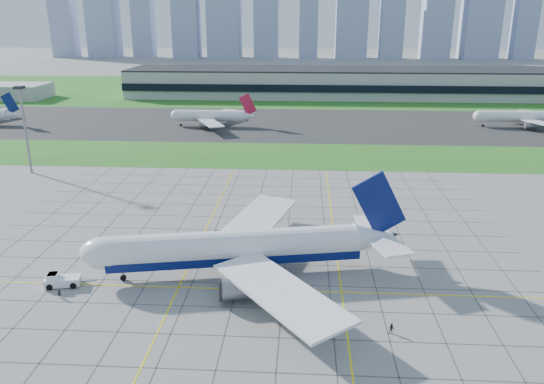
% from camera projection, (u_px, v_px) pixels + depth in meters
% --- Properties ---
extents(ground, '(1400.00, 1400.00, 0.00)m').
position_uv_depth(ground, '(238.00, 284.00, 92.72)').
color(ground, gray).
rests_on(ground, ground).
extents(grass_median, '(700.00, 35.00, 0.04)m').
position_uv_depth(grass_median, '(270.00, 155.00, 177.94)').
color(grass_median, '#22651D').
rests_on(grass_median, ground).
extents(asphalt_taxiway, '(700.00, 75.00, 0.04)m').
position_uv_depth(asphalt_taxiway, '(279.00, 124.00, 230.02)').
color(asphalt_taxiway, '#383838').
rests_on(asphalt_taxiway, ground).
extents(grass_far, '(700.00, 145.00, 0.04)m').
position_uv_depth(grass_far, '(287.00, 90.00, 334.18)').
color(grass_far, '#22651D').
rests_on(grass_far, ground).
extents(apron_markings, '(120.00, 130.00, 0.03)m').
position_uv_depth(apron_markings, '(247.00, 256.00, 103.19)').
color(apron_markings, '#474744').
rests_on(apron_markings, ground).
extents(terminal, '(260.00, 43.00, 15.80)m').
position_uv_depth(terminal, '(355.00, 83.00, 305.58)').
color(terminal, '#B7B7B2').
rests_on(terminal, ground).
extents(service_block, '(50.00, 25.00, 8.00)m').
position_uv_depth(service_block, '(2.00, 91.00, 299.58)').
color(service_block, '#B7B7B2').
rests_on(service_block, ground).
extents(light_mast, '(2.50, 2.50, 25.60)m').
position_uv_depth(light_mast, '(24.00, 119.00, 153.21)').
color(light_mast, gray).
rests_on(light_mast, ground).
extents(city_skyline, '(523.00, 32.40, 160.00)m').
position_uv_depth(city_skyline, '(288.00, 1.00, 566.95)').
color(city_skyline, '#94A2C2').
rests_on(city_skyline, ground).
extents(airliner, '(58.00, 58.22, 18.42)m').
position_uv_depth(airliner, '(237.00, 248.00, 94.76)').
color(airliner, white).
rests_on(airliner, ground).
extents(pushback_tug, '(8.76, 3.94, 2.40)m').
position_uv_depth(pushback_tug, '(61.00, 280.00, 91.67)').
color(pushback_tug, white).
rests_on(pushback_tug, ground).
extents(crew_near, '(0.69, 0.66, 1.58)m').
position_uv_depth(crew_near, '(59.00, 293.00, 87.93)').
color(crew_near, black).
rests_on(crew_near, ground).
extents(crew_far, '(0.91, 0.76, 1.69)m').
position_uv_depth(crew_far, '(392.00, 329.00, 77.80)').
color(crew_far, black).
rests_on(crew_far, ground).
extents(distant_jet_1, '(34.17, 42.66, 14.08)m').
position_uv_depth(distant_jet_1, '(212.00, 116.00, 223.38)').
color(distant_jet_1, white).
rests_on(distant_jet_1, ground).
extents(distant_jet_2, '(45.43, 42.66, 14.08)m').
position_uv_depth(distant_jet_2, '(528.00, 117.00, 221.47)').
color(distant_jet_2, white).
rests_on(distant_jet_2, ground).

